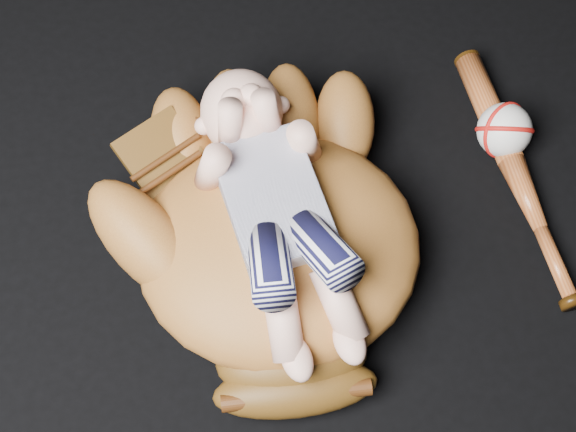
# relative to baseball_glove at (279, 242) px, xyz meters

# --- Properties ---
(baseball_glove) EXTENTS (0.46, 0.52, 0.15)m
(baseball_glove) POSITION_rel_baseball_glove_xyz_m (0.00, 0.00, 0.00)
(baseball_glove) COLOR brown
(baseball_glove) RESTS_ON ground
(newborn_baby) EXTENTS (0.23, 0.41, 0.16)m
(newborn_baby) POSITION_rel_baseball_glove_xyz_m (0.00, 0.00, 0.06)
(newborn_baby) COLOR #E9AD96
(newborn_baby) RESTS_ON baseball_glove
(baseball_bat) EXTENTS (0.07, 0.40, 0.04)m
(baseball_bat) POSITION_rel_baseball_glove_xyz_m (0.34, 0.07, -0.06)
(baseball_bat) COLOR #97461D
(baseball_bat) RESTS_ON ground
(baseball) EXTENTS (0.08, 0.08, 0.07)m
(baseball) POSITION_rel_baseball_glove_xyz_m (0.33, 0.13, -0.04)
(baseball) COLOR silver
(baseball) RESTS_ON ground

